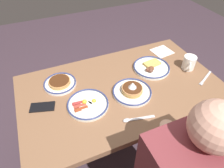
{
  "coord_description": "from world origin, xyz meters",
  "views": [
    {
      "loc": [
        0.43,
        0.86,
        1.63
      ],
      "look_at": [
        0.06,
        -0.02,
        0.76
      ],
      "focal_mm": 31.77,
      "sensor_mm": 36.0,
      "label": 1
    }
  ],
  "objects": [
    {
      "name": "fork_near",
      "position": [
        -0.57,
        0.15,
        0.73
      ],
      "size": [
        0.18,
        0.1,
        0.01
      ],
      "color": "silver",
      "rests_on": "dining_table"
    },
    {
      "name": "plate_far_side",
      "position": [
        -0.03,
        0.08,
        0.75
      ],
      "size": [
        0.25,
        0.25,
        0.09
      ],
      "color": "silver",
      "rests_on": "dining_table"
    },
    {
      "name": "plate_center_pancakes",
      "position": [
        0.26,
        0.07,
        0.74
      ],
      "size": [
        0.25,
        0.25,
        0.04
      ],
      "color": "silver",
      "rests_on": "dining_table"
    },
    {
      "name": "paper_napkin",
      "position": [
        -0.48,
        -0.25,
        0.73
      ],
      "size": [
        0.17,
        0.16,
        0.0
      ],
      "primitive_type": "cube",
      "rotation": [
        0.0,
        0.0,
        0.12
      ],
      "color": "white",
      "rests_on": "dining_table"
    },
    {
      "name": "coffee_mug",
      "position": [
        -0.53,
        0.01,
        0.78
      ],
      "size": [
        0.1,
        0.11,
        0.1
      ],
      "color": "white",
      "rests_on": "dining_table"
    },
    {
      "name": "plate_near_main",
      "position": [
        0.37,
        -0.18,
        0.74
      ],
      "size": [
        0.22,
        0.22,
        0.04
      ],
      "color": "white",
      "rests_on": "dining_table"
    },
    {
      "name": "plate_far_companion",
      "position": [
        -0.28,
        -0.09,
        0.74
      ],
      "size": [
        0.27,
        0.27,
        0.05
      ],
      "color": "white",
      "rests_on": "dining_table"
    },
    {
      "name": "dining_table",
      "position": [
        0.0,
        0.0,
        0.61
      ],
      "size": [
        1.32,
        0.79,
        0.73
      ],
      "color": "brown",
      "rests_on": "ground_plane"
    },
    {
      "name": "tea_spoon",
      "position": [
        0.05,
        0.27,
        0.73
      ],
      "size": [
        0.18,
        0.05,
        0.01
      ],
      "color": "silver",
      "rests_on": "dining_table"
    },
    {
      "name": "ground_plane",
      "position": [
        0.0,
        0.0,
        0.0
      ],
      "size": [
        6.0,
        6.0,
        0.0
      ],
      "primitive_type": "plane",
      "color": "#3C2D36"
    },
    {
      "name": "cell_phone",
      "position": [
        0.51,
        -0.02,
        0.73
      ],
      "size": [
        0.16,
        0.11,
        0.01
      ],
      "primitive_type": "cube",
      "rotation": [
        0.0,
        0.0,
        -0.29
      ],
      "color": "black",
      "rests_on": "dining_table"
    }
  ]
}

